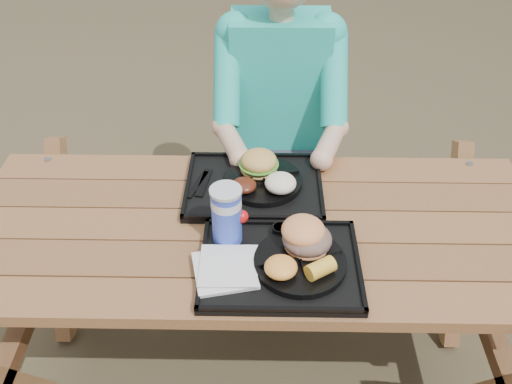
{
  "coord_description": "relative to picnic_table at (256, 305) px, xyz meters",
  "views": [
    {
      "loc": [
        0.02,
        -1.32,
        1.92
      ],
      "look_at": [
        0.0,
        0.0,
        0.88
      ],
      "focal_mm": 40.0,
      "sensor_mm": 36.0,
      "label": 1
    }
  ],
  "objects": [
    {
      "name": "ground",
      "position": [
        0.0,
        0.0,
        -0.38
      ],
      "size": [
        60.0,
        60.0,
        0.0
      ],
      "primitive_type": "plane",
      "color": "#999999",
      "rests_on": "ground"
    },
    {
      "name": "picnic_table",
      "position": [
        0.0,
        0.0,
        0.0
      ],
      "size": [
        1.8,
        1.49,
        0.75
      ],
      "primitive_type": null,
      "color": "#999999",
      "rests_on": "ground"
    },
    {
      "name": "tray_near",
      "position": [
        0.07,
        -0.18,
        0.39
      ],
      "size": [
        0.45,
        0.35,
        0.02
      ],
      "primitive_type": "cube",
      "color": "black",
      "rests_on": "picnic_table"
    },
    {
      "name": "tray_far",
      "position": [
        -0.01,
        0.18,
        0.39
      ],
      "size": [
        0.45,
        0.35,
        0.02
      ],
      "primitive_type": "cube",
      "color": "black",
      "rests_on": "picnic_table"
    },
    {
      "name": "plate_near",
      "position": [
        0.13,
        -0.19,
        0.41
      ],
      "size": [
        0.26,
        0.26,
        0.02
      ],
      "primitive_type": "cylinder",
      "color": "black",
      "rests_on": "tray_near"
    },
    {
      "name": "plate_far",
      "position": [
        0.02,
        0.19,
        0.41
      ],
      "size": [
        0.26,
        0.26,
        0.02
      ],
      "primitive_type": "cylinder",
      "color": "black",
      "rests_on": "tray_far"
    },
    {
      "name": "napkin_stack",
      "position": [
        -0.08,
        -0.22,
        0.4
      ],
      "size": [
        0.2,
        0.2,
        0.02
      ],
      "primitive_type": "cube",
      "rotation": [
        0.0,
        0.0,
        0.22
      ],
      "color": "silver",
      "rests_on": "tray_near"
    },
    {
      "name": "soda_cup",
      "position": [
        -0.08,
        -0.09,
        0.48
      ],
      "size": [
        0.09,
        0.09,
        0.17
      ],
      "primitive_type": "cylinder",
      "color": "blue",
      "rests_on": "tray_near"
    },
    {
      "name": "condiment_bbq",
      "position": [
        0.07,
        -0.06,
        0.41
      ],
      "size": [
        0.05,
        0.05,
        0.03
      ],
      "primitive_type": "cylinder",
      "color": "black",
      "rests_on": "tray_near"
    },
    {
      "name": "condiment_mustard",
      "position": [
        0.13,
        -0.07,
        0.41
      ],
      "size": [
        0.05,
        0.05,
        0.03
      ],
      "primitive_type": "cylinder",
      "color": "yellow",
      "rests_on": "tray_near"
    },
    {
      "name": "sandwich",
      "position": [
        0.15,
        -0.13,
        0.48
      ],
      "size": [
        0.13,
        0.13,
        0.14
      ],
      "primitive_type": null,
      "color": "#F39556",
      "rests_on": "plate_near"
    },
    {
      "name": "mac_cheese",
      "position": [
        0.07,
        -0.24,
        0.44
      ],
      "size": [
        0.09,
        0.09,
        0.05
      ],
      "primitive_type": "ellipsoid",
      "color": "#FFAA43",
      "rests_on": "plate_near"
    },
    {
      "name": "corn_cob",
      "position": [
        0.18,
        -0.24,
        0.44
      ],
      "size": [
        0.11,
        0.11,
        0.05
      ],
      "primitive_type": null,
      "rotation": [
        0.0,
        0.0,
        0.57
      ],
      "color": "yellow",
      "rests_on": "plate_near"
    },
    {
      "name": "cutlery_far",
      "position": [
        -0.18,
        0.18,
        0.4
      ],
      "size": [
        0.05,
        0.15,
        0.01
      ],
      "primitive_type": "cube",
      "rotation": [
        0.0,
        0.0,
        -0.14
      ],
      "color": "black",
      "rests_on": "tray_far"
    },
    {
      "name": "burger",
      "position": [
        0.01,
        0.23,
        0.47
      ],
      "size": [
        0.12,
        0.12,
        0.11
      ],
      "primitive_type": null,
      "color": "gold",
      "rests_on": "plate_far"
    },
    {
      "name": "baked_beans",
      "position": [
        -0.04,
        0.12,
        0.43
      ],
      "size": [
        0.08,
        0.08,
        0.04
      ],
      "primitive_type": "ellipsoid",
      "color": "#541F10",
      "rests_on": "plate_far"
    },
    {
      "name": "potato_salad",
      "position": [
        0.08,
        0.13,
        0.44
      ],
      "size": [
        0.1,
        0.1,
        0.06
      ],
      "primitive_type": "ellipsoid",
      "color": "white",
      "rests_on": "plate_far"
    },
    {
      "name": "diner",
      "position": [
        0.08,
        0.71,
        0.27
      ],
      "size": [
        0.48,
        0.84,
        1.28
      ],
      "primitive_type": null,
      "color": "#18ABA6",
      "rests_on": "ground"
    }
  ]
}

